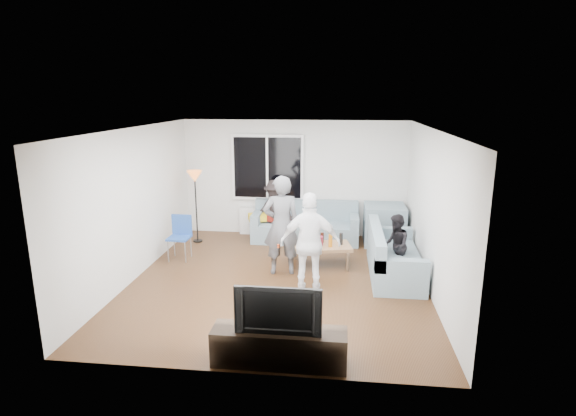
# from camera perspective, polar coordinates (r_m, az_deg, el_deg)

# --- Properties ---
(floor) EXTENTS (5.00, 5.50, 0.04)m
(floor) POSITION_cam_1_polar(r_m,az_deg,el_deg) (8.03, -1.21, -9.15)
(floor) COLOR #56351C
(floor) RESTS_ON ground
(ceiling) EXTENTS (5.00, 5.50, 0.04)m
(ceiling) POSITION_cam_1_polar(r_m,az_deg,el_deg) (7.40, -1.31, 10.00)
(ceiling) COLOR white
(ceiling) RESTS_ON ground
(wall_back) EXTENTS (5.00, 0.04, 2.60)m
(wall_back) POSITION_cam_1_polar(r_m,az_deg,el_deg) (10.30, 0.81, 3.71)
(wall_back) COLOR silver
(wall_back) RESTS_ON ground
(wall_front) EXTENTS (5.00, 0.04, 2.60)m
(wall_front) POSITION_cam_1_polar(r_m,az_deg,el_deg) (5.00, -5.56, -7.55)
(wall_front) COLOR silver
(wall_front) RESTS_ON ground
(wall_left) EXTENTS (0.04, 5.50, 2.60)m
(wall_left) POSITION_cam_1_polar(r_m,az_deg,el_deg) (8.32, -18.72, 0.51)
(wall_left) COLOR silver
(wall_left) RESTS_ON ground
(wall_right) EXTENTS (0.04, 5.50, 2.60)m
(wall_right) POSITION_cam_1_polar(r_m,az_deg,el_deg) (7.69, 17.68, -0.47)
(wall_right) COLOR silver
(wall_right) RESTS_ON ground
(window_frame) EXTENTS (1.62, 0.06, 1.47)m
(window_frame) POSITION_cam_1_polar(r_m,az_deg,el_deg) (10.26, -2.58, 5.07)
(window_frame) COLOR white
(window_frame) RESTS_ON wall_back
(window_glass) EXTENTS (1.50, 0.02, 1.35)m
(window_glass) POSITION_cam_1_polar(r_m,az_deg,el_deg) (10.22, -2.61, 5.04)
(window_glass) COLOR black
(window_glass) RESTS_ON window_frame
(window_mullion) EXTENTS (0.05, 0.03, 1.35)m
(window_mullion) POSITION_cam_1_polar(r_m,az_deg,el_deg) (10.21, -2.62, 5.03)
(window_mullion) COLOR white
(window_mullion) RESTS_ON window_frame
(radiator) EXTENTS (1.30, 0.12, 0.62)m
(radiator) POSITION_cam_1_polar(r_m,az_deg,el_deg) (10.48, -2.54, -1.67)
(radiator) COLOR silver
(radiator) RESTS_ON floor
(potted_plant) EXTENTS (0.19, 0.15, 0.34)m
(potted_plant) POSITION_cam_1_polar(r_m,az_deg,el_deg) (10.30, -1.14, 0.82)
(potted_plant) COLOR #2C6327
(potted_plant) RESTS_ON radiator
(vase) EXTENTS (0.17, 0.17, 0.16)m
(vase) POSITION_cam_1_polar(r_m,az_deg,el_deg) (10.39, -3.76, 0.39)
(vase) COLOR silver
(vase) RESTS_ON radiator
(sofa_back_section) EXTENTS (2.30, 0.85, 0.85)m
(sofa_back_section) POSITION_cam_1_polar(r_m,az_deg,el_deg) (9.99, 2.17, -1.78)
(sofa_back_section) COLOR gray
(sofa_back_section) RESTS_ON floor
(sofa_right_section) EXTENTS (2.00, 0.85, 0.85)m
(sofa_right_section) POSITION_cam_1_polar(r_m,az_deg,el_deg) (8.32, 13.22, -5.40)
(sofa_right_section) COLOR gray
(sofa_right_section) RESTS_ON floor
(sofa_corner) EXTENTS (0.85, 0.85, 0.85)m
(sofa_corner) POSITION_cam_1_polar(r_m,az_deg,el_deg) (10.01, 11.92, -2.04)
(sofa_corner) COLOR gray
(sofa_corner) RESTS_ON floor
(cushion_yellow) EXTENTS (0.46, 0.42, 0.14)m
(cushion_yellow) POSITION_cam_1_polar(r_m,az_deg,el_deg) (10.08, -3.86, -1.15)
(cushion_yellow) COLOR gold
(cushion_yellow) RESTS_ON sofa_back_section
(cushion_red) EXTENTS (0.46, 0.43, 0.13)m
(cushion_red) POSITION_cam_1_polar(r_m,az_deg,el_deg) (10.11, -2.34, -1.08)
(cushion_red) COLOR maroon
(cushion_red) RESTS_ON sofa_back_section
(coffee_table) EXTENTS (1.19, 0.80, 0.40)m
(coffee_table) POSITION_cam_1_polar(r_m,az_deg,el_deg) (8.64, 4.12, -5.90)
(coffee_table) COLOR olive
(coffee_table) RESTS_ON floor
(pitcher) EXTENTS (0.17, 0.17, 0.17)m
(pitcher) POSITION_cam_1_polar(r_m,az_deg,el_deg) (8.54, 3.83, -4.12)
(pitcher) COLOR maroon
(pitcher) RESTS_ON coffee_table
(side_chair) EXTENTS (0.41, 0.41, 0.86)m
(side_chair) POSITION_cam_1_polar(r_m,az_deg,el_deg) (9.10, -13.45, -3.71)
(side_chair) COLOR #244B9D
(side_chair) RESTS_ON floor
(floor_lamp) EXTENTS (0.32, 0.32, 1.56)m
(floor_lamp) POSITION_cam_1_polar(r_m,az_deg,el_deg) (10.03, -11.40, 0.12)
(floor_lamp) COLOR orange
(floor_lamp) RESTS_ON floor
(player_left) EXTENTS (0.72, 0.54, 1.79)m
(player_left) POSITION_cam_1_polar(r_m,az_deg,el_deg) (8.05, -0.84, -2.19)
(player_left) COLOR #535358
(player_left) RESTS_ON floor
(player_right) EXTENTS (0.98, 0.42, 1.65)m
(player_right) POSITION_cam_1_polar(r_m,az_deg,el_deg) (7.31, 2.80, -4.43)
(player_right) COLOR white
(player_right) RESTS_ON floor
(spectator_right) EXTENTS (0.42, 0.54, 1.11)m
(spectator_right) POSITION_cam_1_polar(r_m,az_deg,el_deg) (8.27, 13.28, -4.58)
(spectator_right) COLOR black
(spectator_right) RESTS_ON floor
(spectator_back) EXTENTS (0.95, 0.67, 1.34)m
(spectator_back) POSITION_cam_1_polar(r_m,az_deg,el_deg) (10.02, -1.67, -0.27)
(spectator_back) COLOR black
(spectator_back) RESTS_ON floor
(tv_console) EXTENTS (1.60, 0.40, 0.44)m
(tv_console) POSITION_cam_1_polar(r_m,az_deg,el_deg) (5.66, -1.11, -16.94)
(tv_console) COLOR #2E2217
(tv_console) RESTS_ON floor
(television) EXTENTS (1.01, 0.13, 0.58)m
(television) POSITION_cam_1_polar(r_m,az_deg,el_deg) (5.42, -1.13, -12.30)
(television) COLOR black
(television) RESTS_ON tv_console
(bottle_b) EXTENTS (0.08, 0.08, 0.24)m
(bottle_b) POSITION_cam_1_polar(r_m,az_deg,el_deg) (8.44, 3.45, -4.11)
(bottle_b) COLOR #2E9A1C
(bottle_b) RESTS_ON coffee_table
(bottle_d) EXTENTS (0.07, 0.07, 0.24)m
(bottle_d) POSITION_cam_1_polar(r_m,az_deg,el_deg) (8.46, 5.33, -4.08)
(bottle_d) COLOR orange
(bottle_d) RESTS_ON coffee_table
(bottle_c) EXTENTS (0.07, 0.07, 0.20)m
(bottle_c) POSITION_cam_1_polar(r_m,az_deg,el_deg) (8.70, 4.29, -3.71)
(bottle_c) COLOR #33120B
(bottle_c) RESTS_ON coffee_table
(bottle_e) EXTENTS (0.07, 0.07, 0.23)m
(bottle_e) POSITION_cam_1_polar(r_m,az_deg,el_deg) (8.61, 6.64, -3.84)
(bottle_e) COLOR black
(bottle_e) RESTS_ON coffee_table
(bottle_a) EXTENTS (0.07, 0.07, 0.24)m
(bottle_a) POSITION_cam_1_polar(r_m,az_deg,el_deg) (8.62, 1.91, -3.69)
(bottle_a) COLOR orange
(bottle_a) RESTS_ON coffee_table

